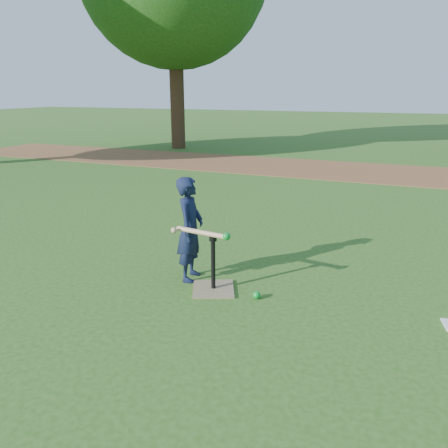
% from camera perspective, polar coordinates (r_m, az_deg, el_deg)
% --- Properties ---
extents(ground, '(80.00, 80.00, 0.00)m').
position_cam_1_polar(ground, '(5.00, 1.21, -6.98)').
color(ground, '#285116').
rests_on(ground, ground).
extents(dirt_strip, '(24.00, 3.00, 0.01)m').
position_cam_1_polar(dirt_strip, '(12.05, 14.25, 6.88)').
color(dirt_strip, brown).
rests_on(dirt_strip, ground).
extents(child, '(0.35, 0.46, 1.16)m').
position_cam_1_polar(child, '(4.79, -4.45, -0.69)').
color(child, black).
rests_on(child, ground).
extents(wiffle_ball_ground, '(0.08, 0.08, 0.08)m').
position_cam_1_polar(wiffle_ball_ground, '(4.52, 4.29, -9.24)').
color(wiffle_ball_ground, '#0B8325').
rests_on(wiffle_ball_ground, ground).
extents(batting_tee, '(0.57, 0.57, 0.61)m').
position_cam_1_polar(batting_tee, '(4.66, -1.41, -7.36)').
color(batting_tee, '#7F6E50').
rests_on(batting_tee, ground).
extents(swing_action, '(0.68, 0.17, 0.09)m').
position_cam_1_polar(swing_action, '(4.47, -2.68, -1.19)').
color(swing_action, tan).
rests_on(swing_action, ground).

